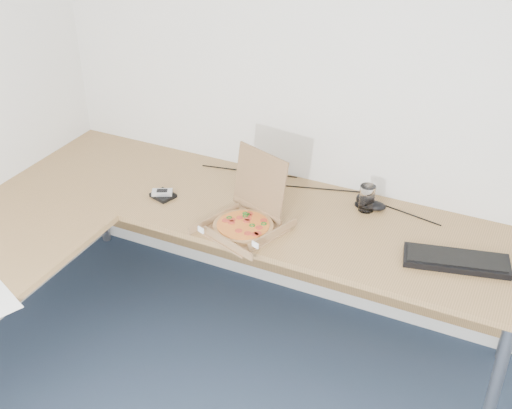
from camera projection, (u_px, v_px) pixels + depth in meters
The scene contains 10 objects.
room_shell at pixel (194, 343), 1.61m from camera, with size 3.50×3.50×2.50m, color silver, non-canonical shape.
desk at pixel (150, 241), 2.95m from camera, with size 2.50×2.20×0.73m.
pizza_box at pixel (245, 222), 2.96m from camera, with size 0.30×0.35×0.31m.
drinking_glass at pixel (367, 198), 3.08m from camera, with size 0.07×0.07×0.13m, color white.
keyboard at pixel (456, 261), 2.75m from camera, with size 0.43×0.15×0.03m, color black.
mouse at pixel (375, 206), 3.11m from camera, with size 0.10×0.07×0.04m, color black.
wallet at pixel (163, 195), 3.21m from camera, with size 0.11×0.09×0.02m, color black.
phone at pixel (162, 192), 3.20m from camera, with size 0.10×0.05×0.02m, color #B2B5BA.
dome_speaker at pixel (364, 199), 3.13m from camera, with size 0.08×0.08×0.07m, color black.
cable_bundle at pixel (312, 188), 3.28m from camera, with size 0.61×0.04×0.01m, color black, non-canonical shape.
Camera 1 is at (0.65, -1.01, 2.38)m, focal length 46.53 mm.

